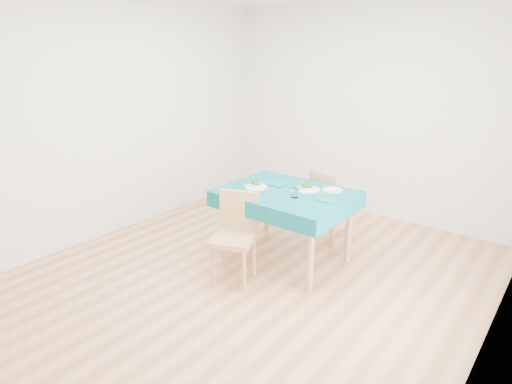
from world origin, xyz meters
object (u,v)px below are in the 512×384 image
Objects in this scene: bowl_near at (256,185)px; side_plate at (333,190)px; chair_near at (233,234)px; chair_far at (333,200)px; bowl_far at (308,186)px; table at (285,226)px.

side_plate is (0.66, 0.40, -0.03)m from bowl_near.
chair_near is 4.55× the size of side_plate.
chair_far is 0.65m from bowl_far.
chair_near is 1.41m from chair_far.
bowl_near is 0.52m from bowl_far.
table is 0.60m from side_plate.
table is at bearing 91.93° from chair_far.
bowl_near is 0.77m from side_plate.
table is 0.47m from bowl_far.
chair_near is (-0.14, -0.65, 0.10)m from table.
bowl_near is at bearing 74.53° from chair_far.
table is 1.30× the size of chair_far.
bowl_near is 0.92× the size of bowl_far.
chair_far is 3.93× the size of bowl_far.
chair_far is at bearing 79.17° from table.
bowl_far is at bearing 103.20° from chair_far.
table is at bearing -138.95° from side_plate.
bowl_near reaches higher than table.
table is 6.06× the size of side_plate.
bowl_near is at bearing 85.40° from chair_near.
side_plate is at bearing 41.05° from table.
chair_far is 4.26× the size of bowl_near.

